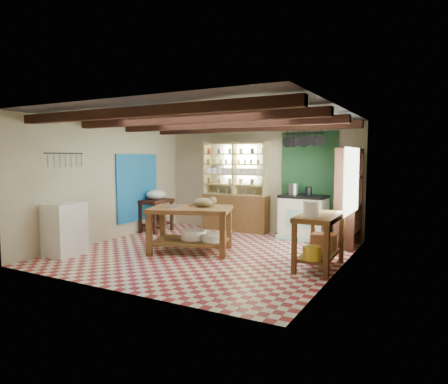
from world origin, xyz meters
The scene contains 30 objects.
floor centered at (0.00, 0.00, -0.01)m, with size 5.00×5.00×0.02m, color maroon.
ceiling centered at (0.00, 0.00, 2.60)m, with size 5.00×5.00×0.02m, color #4C4C51.
wall_back centered at (0.00, 2.50, 1.30)m, with size 5.00×0.04×2.60m, color beige.
wall_front centered at (0.00, -2.50, 1.30)m, with size 5.00×0.04×2.60m, color beige.
wall_left centered at (-2.50, 0.00, 1.30)m, with size 0.04×5.00×2.60m, color beige.
wall_right centered at (2.50, 0.00, 1.30)m, with size 0.04×5.00×2.60m, color beige.
ceiling_beams centered at (0.00, 0.00, 2.48)m, with size 5.00×3.80×0.15m, color #371B13.
blue_wall_patch centered at (-2.47, 0.90, 1.10)m, with size 0.04×1.40×1.60m, color #186AB4.
green_wall_patch centered at (1.25, 2.47, 1.25)m, with size 1.30×0.04×2.30m, color #1F4D2A.
window_back centered at (-0.50, 2.48, 1.70)m, with size 0.90×0.02×0.80m, color beige.
window_right centered at (2.48, 1.00, 1.40)m, with size 0.02×1.30×1.20m, color beige.
utensil_rail centered at (-2.44, -1.20, 1.78)m, with size 0.06×0.90×0.28m, color black.
pot_rack centered at (1.25, 2.05, 2.18)m, with size 0.86×0.12×0.36m, color black.
shelving_unit centered at (-0.55, 2.31, 1.10)m, with size 1.70×0.34×2.20m, color #D3BA7A.
tall_rack centered at (2.28, 1.80, 1.00)m, with size 0.40×0.86×2.00m, color #371B13.
work_table centered at (-0.32, -0.07, 0.43)m, with size 1.52×1.01×0.86m, color brown.
stove centered at (1.24, 2.15, 0.49)m, with size 1.01×0.68×0.98m, color white.
prep_table centered at (-2.20, 1.27, 0.40)m, with size 0.54×0.78×0.79m, color #371B13.
white_cabinet centered at (-2.22, -1.44, 0.49)m, with size 0.54×0.65×0.98m, color white.
right_counter centered at (2.18, 0.00, 0.44)m, with size 0.62×1.24×0.89m, color brown.
cat centered at (-0.10, 0.07, 0.95)m, with size 0.40×0.31×0.18m, color #9B875A.
steel_tray centered at (-0.63, -0.23, 0.87)m, with size 0.32×0.32×0.02m, color #95949B.
basin_large centered at (-0.29, 0.00, 0.32)m, with size 0.51×0.51×0.18m, color white.
basin_small centered at (0.14, 0.00, 0.30)m, with size 0.40×0.40×0.14m, color white.
kettle_left centered at (0.99, 2.15, 1.11)m, with size 0.21×0.21×0.24m, color #95949B.
kettle_right centered at (1.34, 2.15, 1.08)m, with size 0.15×0.15×0.19m, color black.
enamel_bowl centered at (-2.20, 1.27, 0.91)m, with size 0.48×0.48×0.24m, color white.
white_bucket centered at (2.14, -0.35, 1.01)m, with size 0.25×0.25×0.25m, color white.
wicker_basket centered at (2.17, 0.30, 0.37)m, with size 0.40×0.32×0.28m, color #AD6E45.
yellow_tub centered at (2.19, -0.45, 0.34)m, with size 0.29×0.29×0.21m, color gold.
Camera 1 is at (3.90, -6.46, 1.83)m, focal length 32.00 mm.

